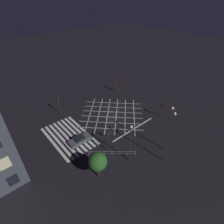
{
  "coord_description": "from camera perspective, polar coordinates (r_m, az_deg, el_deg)",
  "views": [
    {
      "loc": [
        24.87,
        -21.4,
        23.48
      ],
      "look_at": [
        0.0,
        0.0,
        0.69
      ],
      "focal_mm": 28.0,
      "sensor_mm": 36.0,
      "label": 1
    }
  ],
  "objects": [
    {
      "name": "pedestrian_railing",
      "position": [
        30.7,
        0.0,
        -13.22
      ],
      "size": [
        5.32,
        6.18,
        1.05
      ],
      "rotation": [
        0.0,
        0.0,
        0.86
      ],
      "color": "#9EA0A5",
      "rests_on": "ground_plane"
    },
    {
      "name": "traffic_light_nw_cross",
      "position": [
        48.91,
        1.72,
        9.88
      ],
      "size": [
        0.36,
        0.39,
        4.05
      ],
      "rotation": [
        0.0,
        0.0,
        -1.57
      ],
      "color": "#2D2D30",
      "rests_on": "ground_plane"
    },
    {
      "name": "traffic_light_nw_main",
      "position": [
        48.37,
        2.1,
        9.11
      ],
      "size": [
        2.46,
        0.36,
        3.46
      ],
      "color": "#2D2D30",
      "rests_on": "ground_plane"
    },
    {
      "name": "street_lamp_east",
      "position": [
        29.6,
        18.2,
        -3.06
      ],
      "size": [
        0.49,
        0.49,
        9.04
      ],
      "color": "#2D2D30",
      "rests_on": "ground_plane"
    },
    {
      "name": "street_lamp_west",
      "position": [
        27.09,
        6.03,
        -8.41
      ],
      "size": [
        0.46,
        0.46,
        7.43
      ],
      "color": "#2D2D30",
      "rests_on": "ground_plane"
    },
    {
      "name": "ground_plane",
      "position": [
        40.35,
        0.0,
        -0.81
      ],
      "size": [
        200.0,
        200.0,
        0.0
      ],
      "primitive_type": "plane",
      "color": "black"
    },
    {
      "name": "traffic_light_ne_cross",
      "position": [
        39.88,
        15.97,
        1.36
      ],
      "size": [
        0.36,
        0.39,
        3.34
      ],
      "rotation": [
        0.0,
        0.0,
        -1.57
      ],
      "color": "#2D2D30",
      "rests_on": "ground_plane"
    },
    {
      "name": "waiting_car",
      "position": [
        33.61,
        -10.4,
        -8.85
      ],
      "size": [
        1.82,
        4.29,
        1.28
      ],
      "rotation": [
        0.0,
        0.0,
        1.57
      ],
      "color": "#474C51",
      "rests_on": "ground_plane"
    },
    {
      "name": "road_markings",
      "position": [
        36.87,
        -8.06,
        -5.19
      ],
      "size": [
        17.17,
        23.21,
        0.01
      ],
      "color": "silver",
      "rests_on": "ground_plane"
    },
    {
      "name": "street_tree_near",
      "position": [
        26.08,
        -4.73,
        -15.88
      ],
      "size": [
        2.8,
        2.8,
        4.76
      ],
      "color": "#38281C",
      "rests_on": "ground_plane"
    },
    {
      "name": "traffic_light_se_cross",
      "position": [
        30.36,
        0.43,
        -7.6
      ],
      "size": [
        0.36,
        2.46,
        4.1
      ],
      "rotation": [
        0.0,
        0.0,
        1.57
      ],
      "color": "#2D2D30",
      "rests_on": "ground_plane"
    },
    {
      "name": "traffic_light_sw_main",
      "position": [
        40.78,
        -17.1,
        3.3
      ],
      "size": [
        0.39,
        0.36,
        4.52
      ],
      "color": "#2D2D30",
      "rests_on": "ground_plane"
    },
    {
      "name": "street_lamp_far",
      "position": [
        27.38,
        18.5,
        -6.07
      ],
      "size": [
        0.45,
        0.45,
        9.83
      ],
      "color": "#2D2D30",
      "rests_on": "ground_plane"
    }
  ]
}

